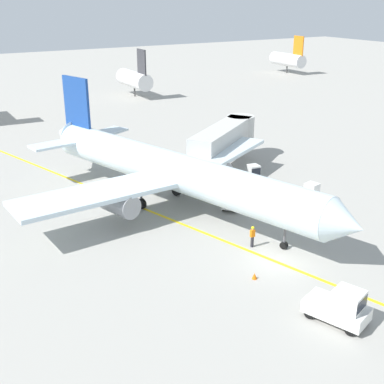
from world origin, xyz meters
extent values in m
plane|color=#9E9B93|center=(0.00, 0.00, 0.00)|extent=(300.00, 300.00, 0.00)
cube|color=yellow|center=(-1.67, 5.00, 0.00)|extent=(23.09, 76.77, 0.01)
cylinder|color=silver|center=(-1.67, 12.31, 3.45)|extent=(11.71, 29.70, 3.30)
cone|color=silver|center=(2.94, -3.21, 3.45)|extent=(3.78, 3.22, 3.23)
cone|color=silver|center=(-6.35, 28.03, 3.85)|extent=(3.80, 3.58, 3.14)
cube|color=silver|center=(5.08, 15.89, 3.05)|extent=(13.52, 10.08, 0.36)
cylinder|color=gray|center=(3.79, 14.46, 2.05)|extent=(2.73, 3.61, 1.90)
cube|color=silver|center=(-9.28, 11.62, 3.05)|extent=(13.31, 5.42, 0.36)
cylinder|color=gray|center=(-7.42, 11.13, 2.05)|extent=(2.73, 3.61, 1.90)
cube|color=navy|center=(-5.66, 25.73, 7.50)|extent=(1.41, 3.91, 5.20)
cube|color=silver|center=(-2.67, 26.21, 3.85)|extent=(5.64, 4.16, 0.24)
cube|color=silver|center=(-8.42, 24.50, 3.85)|extent=(5.47, 2.95, 0.24)
cylinder|color=#4C4C51|center=(1.61, 1.29, 1.56)|extent=(0.20, 0.20, 3.12)
cylinder|color=black|center=(1.61, 1.29, 0.28)|extent=(0.50, 0.64, 0.56)
cylinder|color=#4C4C51|center=(-0.13, 14.86, 1.56)|extent=(0.20, 0.20, 3.12)
cylinder|color=black|center=(-0.13, 14.86, 0.48)|extent=(0.61, 1.02, 0.96)
cylinder|color=#4C4C51|center=(-4.35, 13.61, 1.56)|extent=(0.20, 0.20, 3.12)
cylinder|color=black|center=(-4.35, 13.61, 0.48)|extent=(0.61, 1.02, 0.96)
cube|color=black|center=(2.38, -1.30, 3.80)|extent=(2.97, 1.76, 0.60)
cube|color=beige|center=(7.48, 18.67, 3.60)|extent=(11.34, 8.98, 2.50)
cylinder|color=beige|center=(12.16, 21.92, 3.60)|extent=(3.20, 3.20, 2.50)
cylinder|color=#59595B|center=(6.00, 17.64, 1.18)|extent=(0.56, 0.56, 2.35)
cube|color=#333338|center=(6.00, 17.64, 0.25)|extent=(1.80, 1.40, 0.50)
cube|color=silver|center=(-1.63, -7.19, 0.70)|extent=(3.00, 4.03, 0.80)
cube|color=silver|center=(-1.42, -7.79, 1.65)|extent=(1.98, 2.04, 1.10)
cube|color=black|center=(-1.16, -8.52, 1.65)|extent=(1.37, 0.56, 0.77)
cylinder|color=black|center=(-0.44, -8.11, 0.30)|extent=(0.41, 0.64, 0.60)
cylinder|color=black|center=(-1.96, -8.65, 0.30)|extent=(0.41, 0.64, 0.60)
cylinder|color=black|center=(-1.30, -5.74, 0.30)|extent=(0.41, 0.64, 0.60)
cylinder|color=black|center=(-2.82, -6.28, 0.30)|extent=(0.41, 0.64, 0.60)
cube|color=silver|center=(9.25, 6.18, 0.65)|extent=(1.84, 2.64, 0.70)
cube|color=silver|center=(9.15, 6.59, 1.55)|extent=(1.27, 1.30, 1.10)
cube|color=black|center=(9.03, 7.09, 1.55)|extent=(0.97, 0.31, 0.77)
cylinder|color=black|center=(8.51, 6.87, 0.30)|extent=(0.36, 0.64, 0.60)
cylinder|color=black|center=(9.59, 7.13, 0.30)|extent=(0.36, 0.64, 0.60)
cylinder|color=black|center=(8.92, 5.24, 0.30)|extent=(0.36, 0.64, 0.60)
cylinder|color=black|center=(9.99, 5.50, 0.30)|extent=(0.36, 0.64, 0.60)
cube|color=silver|center=(7.83, 13.80, 0.65)|extent=(1.63, 2.56, 0.70)
cube|color=silver|center=(7.77, 13.39, 1.55)|extent=(1.19, 1.22, 1.10)
cube|color=black|center=(7.69, 12.87, 1.55)|extent=(0.98, 0.22, 0.77)
cylinder|color=black|center=(8.25, 12.89, 0.30)|extent=(0.30, 0.63, 0.60)
cylinder|color=black|center=(7.16, 13.05, 0.30)|extent=(0.30, 0.63, 0.60)
cylinder|color=black|center=(8.50, 14.55, 0.30)|extent=(0.30, 0.63, 0.60)
cylinder|color=black|center=(7.40, 14.71, 0.30)|extent=(0.30, 0.63, 0.60)
cube|color=silver|center=(3.06, 10.10, 0.60)|extent=(3.65, 3.83, 0.60)
cylinder|color=black|center=(2.65, 8.68, 0.30)|extent=(0.56, 0.59, 0.60)
cylinder|color=black|center=(1.70, 9.53, 0.30)|extent=(0.56, 0.59, 0.60)
cylinder|color=black|center=(4.42, 10.66, 0.30)|extent=(0.56, 0.59, 0.60)
cylinder|color=black|center=(3.47, 11.51, 0.30)|extent=(0.56, 0.59, 0.60)
cube|color=black|center=(2.66, 9.65, 1.55)|extent=(4.00, 4.32, 1.76)
cube|color=yellow|center=(2.99, 9.35, 1.67)|extent=(3.41, 3.79, 1.84)
cube|color=yellow|center=(2.32, 9.95, 1.67)|extent=(3.41, 3.79, 1.84)
cylinder|color=#26262D|center=(-0.28, 2.73, 0.42)|extent=(0.24, 0.24, 0.85)
cube|color=orange|center=(-0.28, 2.73, 1.13)|extent=(0.36, 0.22, 0.56)
sphere|color=beige|center=(-0.28, 2.73, 1.52)|extent=(0.20, 0.20, 0.20)
sphere|color=yellow|center=(-0.28, 2.73, 1.58)|extent=(0.24, 0.24, 0.24)
cone|color=orange|center=(-2.92, -1.09, 0.22)|extent=(0.36, 0.36, 0.44)
cone|color=orange|center=(-7.38, 17.88, 0.22)|extent=(0.36, 0.36, 0.44)
cone|color=orange|center=(5.13, 4.97, 0.22)|extent=(0.36, 0.36, 0.44)
cylinder|color=silver|center=(17.21, 62.59, 3.10)|extent=(3.00, 10.00, 3.00)
cylinder|color=#3F3F3F|center=(17.21, 62.59, 0.80)|extent=(0.30, 0.30, 1.60)
cube|color=#333338|center=(17.21, 59.09, 6.60)|extent=(0.24, 3.20, 4.40)
cylinder|color=silver|center=(61.32, 71.50, 3.10)|extent=(3.00, 10.00, 3.00)
cylinder|color=#3F3F3F|center=(61.32, 71.50, 0.80)|extent=(0.30, 0.30, 1.60)
cube|color=orange|center=(61.32, 68.00, 6.60)|extent=(0.24, 3.20, 4.40)
camera|label=1|loc=(-21.53, -24.53, 17.83)|focal=47.58mm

